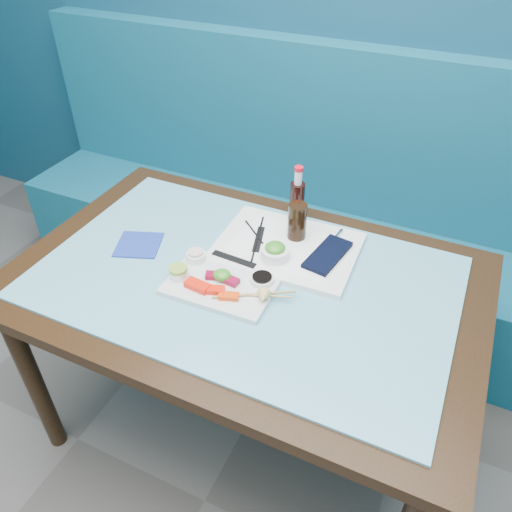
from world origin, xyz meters
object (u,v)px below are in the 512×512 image
at_px(booth_bench, 324,233).
at_px(sashimi_plate, 222,283).
at_px(dining_table, 245,298).
at_px(cola_bottle_body, 297,202).
at_px(serving_tray, 287,248).
at_px(blue_napkin, 139,245).
at_px(seaweed_bowl, 275,253).
at_px(cola_glass, 297,221).

bearing_deg(booth_bench, sashimi_plate, -92.53).
bearing_deg(dining_table, cola_bottle_body, 85.07).
xyz_separation_m(serving_tray, cola_bottle_body, (-0.04, 0.17, 0.06)).
xyz_separation_m(booth_bench, blue_napkin, (-0.38, -0.85, 0.39)).
bearing_deg(sashimi_plate, cola_bottle_body, 78.63).
relative_size(dining_table, serving_tray, 3.18).
distance_m(sashimi_plate, seaweed_bowl, 0.19).
distance_m(booth_bench, sashimi_plate, 0.99).
relative_size(cola_glass, blue_napkin, 0.90).
height_order(booth_bench, serving_tray, booth_bench).
bearing_deg(cola_bottle_body, blue_napkin, -139.20).
relative_size(serving_tray, cola_glass, 3.56).
distance_m(dining_table, serving_tray, 0.21).
distance_m(booth_bench, seaweed_bowl, 0.85).
relative_size(seaweed_bowl, cola_bottle_body, 0.62).
relative_size(sashimi_plate, cola_glass, 2.51).
distance_m(dining_table, sashimi_plate, 0.13).
height_order(seaweed_bowl, cola_bottle_body, cola_bottle_body).
distance_m(serving_tray, cola_glass, 0.09).
xyz_separation_m(seaweed_bowl, cola_bottle_body, (-0.03, 0.25, 0.04)).
relative_size(booth_bench, cola_bottle_body, 21.03).
bearing_deg(seaweed_bowl, cola_bottle_body, 96.05).
bearing_deg(cola_glass, sashimi_plate, -111.43).
bearing_deg(serving_tray, seaweed_bowl, -99.73).
height_order(cola_glass, cola_bottle_body, cola_bottle_body).
bearing_deg(dining_table, seaweed_bowl, 60.59).
bearing_deg(cola_bottle_body, seaweed_bowl, -83.95).
xyz_separation_m(booth_bench, serving_tray, (0.07, -0.67, 0.39)).
bearing_deg(dining_table, sashimi_plate, -121.23).
distance_m(dining_table, blue_napkin, 0.39).
bearing_deg(blue_napkin, cola_glass, 27.48).
bearing_deg(serving_tray, booth_bench, 93.51).
relative_size(dining_table, sashimi_plate, 4.50).
bearing_deg(seaweed_bowl, dining_table, -119.41).
bearing_deg(cola_glass, blue_napkin, -152.52).
relative_size(sashimi_plate, serving_tray, 0.71).
xyz_separation_m(dining_table, blue_napkin, (-0.38, -0.01, 0.09)).
relative_size(sashimi_plate, blue_napkin, 2.26).
xyz_separation_m(dining_table, sashimi_plate, (-0.04, -0.07, 0.10)).
bearing_deg(seaweed_bowl, blue_napkin, -166.26).
height_order(seaweed_bowl, cola_glass, cola_glass).
xyz_separation_m(sashimi_plate, cola_glass, (0.12, 0.29, 0.07)).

